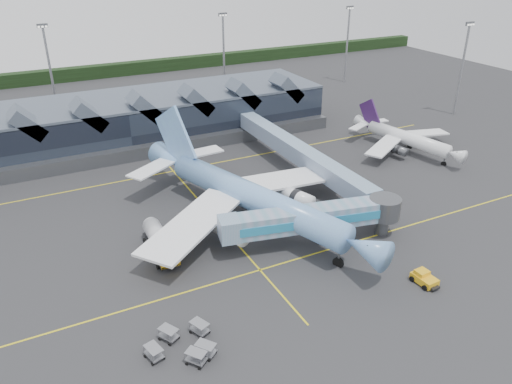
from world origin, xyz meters
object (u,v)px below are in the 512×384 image
fuel_truck (159,241)px  pushback_tug (424,278)px  jet_bridge (323,217)px  main_airliner (247,195)px  regional_jet (404,137)px

fuel_truck → pushback_tug: (27.85, -21.89, -1.26)m
jet_bridge → pushback_tug: jet_bridge is taller
main_airliner → pushback_tug: (13.01, -24.71, -3.77)m
fuel_truck → main_airliner: bearing=11.7°
regional_jet → fuel_truck: (-56.77, -14.62, -0.93)m
main_airliner → jet_bridge: 12.67m
regional_jet → pushback_tug: regional_jet is taller
main_airliner → fuel_truck: bearing=172.4°
main_airliner → regional_jet: 43.58m
regional_jet → jet_bridge: (-35.12, -22.47, 1.22)m
main_airliner → pushback_tug: 28.18m
main_airliner → fuel_truck: 15.32m
regional_jet → jet_bridge: 41.71m
jet_bridge → pushback_tug: (6.20, -14.03, -3.40)m
regional_jet → fuel_truck: 58.63m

